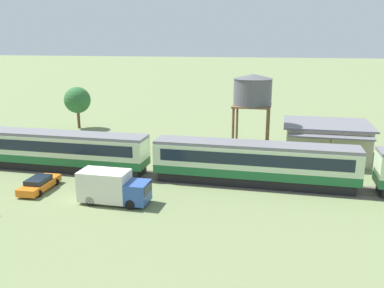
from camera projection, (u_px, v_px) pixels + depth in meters
name	position (u px, v px, depth m)	size (l,w,h in m)	color
passenger_train	(257.00, 162.00, 37.62)	(98.98, 3.05, 3.97)	#1E6033
railway_track	(282.00, 186.00, 37.65)	(171.55, 3.60, 0.04)	#665B51
station_building	(326.00, 140.00, 46.49)	(9.59, 9.18, 4.05)	beige
water_tower	(253.00, 91.00, 44.69)	(4.40, 4.40, 9.58)	brown
parked_car_orange	(39.00, 184.00, 36.53)	(2.29, 4.84, 1.22)	orange
delivery_truck_blue	(112.00, 187.00, 33.53)	(5.80, 2.29, 2.71)	#2D519E
yard_tree_2	(77.00, 100.00, 61.56)	(3.97, 3.97, 6.35)	brown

